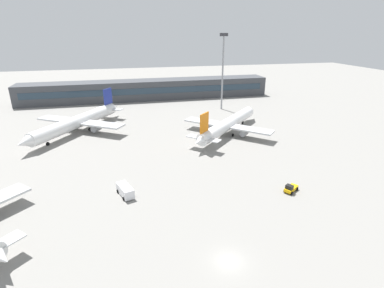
# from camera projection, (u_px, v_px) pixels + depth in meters

# --- Properties ---
(ground_plane) EXTENTS (400.00, 400.00, 0.00)m
(ground_plane) POSITION_uv_depth(u_px,v_px,m) (177.00, 156.00, 79.78)
(ground_plane) COLOR gray
(terminal_building) EXTENTS (116.37, 12.13, 9.00)m
(terminal_building) POSITION_uv_depth(u_px,v_px,m) (148.00, 90.00, 143.75)
(terminal_building) COLOR #3F4247
(terminal_building) RESTS_ON ground_plane
(airplane_mid) EXTENTS (32.24, 32.53, 10.47)m
(airplane_mid) POSITION_uv_depth(u_px,v_px,m) (229.00, 124.00, 96.09)
(airplane_mid) COLOR white
(airplane_mid) RESTS_ON ground_plane
(airplane_far) EXTENTS (29.41, 39.43, 11.23)m
(airplane_far) POSITION_uv_depth(u_px,v_px,m) (77.00, 122.00, 97.02)
(airplane_far) COLOR white
(airplane_far) RESTS_ON ground_plane
(baggage_tug_yellow) EXTENTS (3.84, 3.21, 1.75)m
(baggage_tug_yellow) POSITION_uv_depth(u_px,v_px,m) (291.00, 188.00, 61.89)
(baggage_tug_yellow) COLOR #F2B20C
(baggage_tug_yellow) RESTS_ON ground_plane
(service_van_white) EXTENTS (3.56, 5.57, 2.08)m
(service_van_white) POSITION_uv_depth(u_px,v_px,m) (125.00, 190.00, 60.42)
(service_van_white) COLOR white
(service_van_white) RESTS_ON ground_plane
(floodlight_tower_west) EXTENTS (3.20, 0.80, 30.20)m
(floodlight_tower_west) POSITION_uv_depth(u_px,v_px,m) (223.00, 67.00, 120.84)
(floodlight_tower_west) COLOR gray
(floodlight_tower_west) RESTS_ON ground_plane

